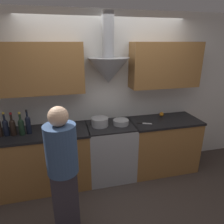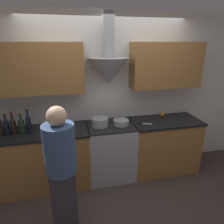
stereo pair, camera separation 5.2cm
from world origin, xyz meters
The scene contains 14 objects.
ground_plane centered at (0.00, 0.00, 0.00)m, with size 12.00×12.00×0.00m, color #423833.
wall_back centered at (-0.06, 0.59, 1.48)m, with size 8.40×0.62×2.60m.
counter_left centered at (-1.10, 0.32, 0.46)m, with size 1.50×0.62×0.92m.
counter_right centered at (0.93, 0.32, 0.46)m, with size 1.15×0.62×0.92m.
stove_range centered at (0.00, 0.32, 0.47)m, with size 0.73×0.60×0.92m.
wine_bottle_3 centered at (-1.48, 0.31, 1.06)m, with size 0.07×0.07×0.34m.
wine_bottle_4 centered at (-1.39, 0.30, 1.05)m, with size 0.08×0.08×0.33m.
wine_bottle_5 centered at (-1.28, 0.29, 1.05)m, with size 0.08×0.08×0.33m.
wine_bottle_6 centered at (-1.19, 0.31, 1.07)m, with size 0.07×0.07×0.35m.
stock_pot centered at (-0.16, 0.34, 0.99)m, with size 0.26×0.26×0.13m.
mixing_bowl centered at (0.16, 0.31, 0.96)m, with size 0.24×0.24×0.08m.
orange_fruit centered at (0.96, 0.49, 0.96)m, with size 0.07×0.07×0.07m.
chefs_knife centered at (0.54, 0.25, 0.93)m, with size 0.23×0.12×0.01m.
person_foreground_left centered at (-0.74, -0.59, 0.87)m, with size 0.33×0.33×1.57m.
Camera 2 is at (-0.61, -2.48, 2.15)m, focal length 32.00 mm.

